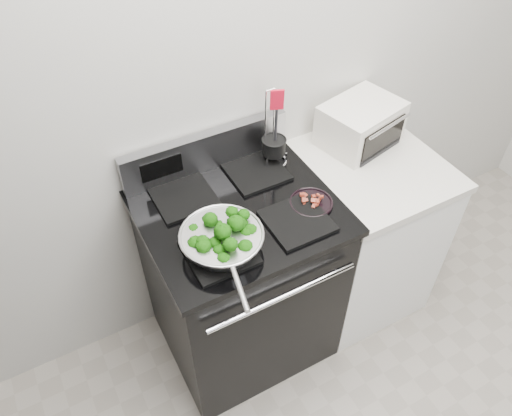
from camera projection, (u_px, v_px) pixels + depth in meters
back_wall at (264, 65)px, 2.05m from camera, size 4.00×0.02×2.70m
gas_range at (241, 279)px, 2.34m from camera, size 0.79×0.69×1.13m
counter at (358, 232)px, 2.59m from camera, size 0.62×0.68×0.92m
skillet at (222, 240)px, 1.83m from camera, size 0.32×0.50×0.07m
broccoli_pile at (222, 236)px, 1.82m from camera, size 0.25×0.25×0.09m
bacon_plate at (311, 201)px, 2.03m from camera, size 0.18×0.18×0.04m
utensil_holder at (274, 150)px, 2.19m from camera, size 0.12×0.12×0.38m
toaster_oven at (360, 124)px, 2.32m from camera, size 0.40×0.34×0.20m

